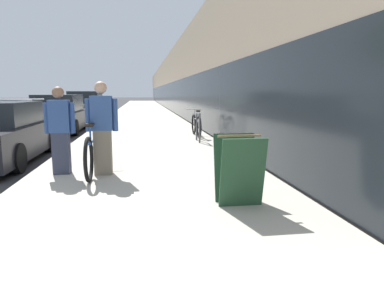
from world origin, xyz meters
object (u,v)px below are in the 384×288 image
sandwich_board_sign (239,169)px  tandem_bicycle (95,150)px  bike_rack_hoop (198,124)px  vintage_roadster_curbside (59,115)px  parked_sedan_far (86,107)px  person_bystander (60,131)px  person_rider (102,128)px  cruiser_bike_nearest (196,125)px

sandwich_board_sign → tandem_bicycle: bearing=133.4°
bike_rack_hoop → vintage_roadster_curbside: size_ratio=0.18×
vintage_roadster_curbside → parked_sedan_far: 5.85m
tandem_bicycle → person_bystander: size_ratio=1.55×
person_rider → bike_rack_hoop: (2.31, 3.77, -0.30)m
person_rider → bike_rack_hoop: size_ratio=1.91×
person_rider → bike_rack_hoop: 4.43m
cruiser_bike_nearest → vintage_roadster_curbside: vintage_roadster_curbside is taller
vintage_roadster_curbside → parked_sedan_far: (0.15, 5.84, 0.07)m
tandem_bicycle → person_rider: (0.17, -0.29, 0.42)m
person_rider → person_bystander: person_rider is taller
tandem_bicycle → parked_sedan_far: size_ratio=0.51×
cruiser_bike_nearest → vintage_roadster_curbside: (-5.06, 3.39, 0.15)m
vintage_roadster_curbside → cruiser_bike_nearest: bearing=-33.8°
person_bystander → cruiser_bike_nearest: 5.84m
tandem_bicycle → bike_rack_hoop: bearing=54.6°
bike_rack_hoop → cruiser_bike_nearest: (0.15, 1.26, -0.14)m
sandwich_board_sign → parked_sedan_far: 16.74m
cruiser_bike_nearest → parked_sedan_far: 10.47m
tandem_bicycle → cruiser_bike_nearest: size_ratio=1.34×
sandwich_board_sign → parked_sedan_far: bearing=105.1°
parked_sedan_far → cruiser_bike_nearest: bearing=-62.0°
person_bystander → cruiser_bike_nearest: size_ratio=0.86×
person_rider → vintage_roadster_curbside: size_ratio=0.34×
cruiser_bike_nearest → parked_sedan_far: (-4.92, 9.24, 0.21)m
person_bystander → vintage_roadster_curbside: (-1.88, 8.27, -0.25)m
parked_sedan_far → person_bystander: bearing=-83.0°
cruiser_bike_nearest → sandwich_board_sign: (-0.56, -6.93, 0.08)m
person_bystander → vintage_roadster_curbside: 8.49m
person_bystander → parked_sedan_far: person_bystander is taller
tandem_bicycle → person_rider: person_rider is taller
parked_sedan_far → bike_rack_hoop: bearing=-65.6°
sandwich_board_sign → vintage_roadster_curbside: 11.26m
tandem_bicycle → sandwich_board_sign: size_ratio=2.63×
bike_rack_hoop → parked_sedan_far: bearing=114.4°
tandem_bicycle → person_rider: 0.53m
person_rider → sandwich_board_sign: bearing=-45.0°
vintage_roadster_curbside → tandem_bicycle: bearing=-73.3°
bike_rack_hoop → vintage_roadster_curbside: vintage_roadster_curbside is taller
person_rider → parked_sedan_far: person_rider is taller
person_bystander → sandwich_board_sign: (2.63, -2.05, -0.32)m
vintage_roadster_curbside → sandwich_board_sign: bearing=-66.4°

